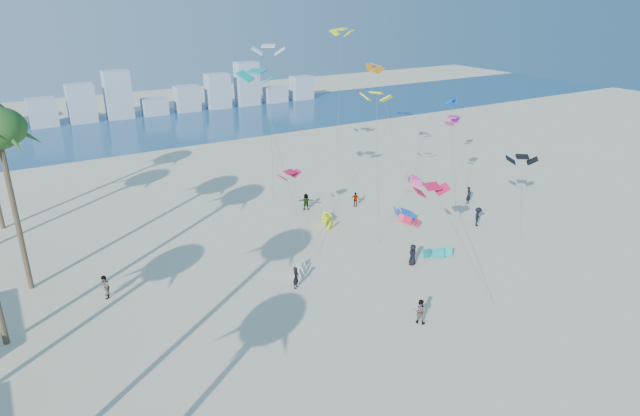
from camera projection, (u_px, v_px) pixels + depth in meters
ground at (418, 374)px, 31.99m from camera, size 220.00×220.00×0.00m
ocean at (126, 130)px, 89.27m from camera, size 220.00×220.00×0.00m
kitesurfer_near at (296, 278)px, 41.09m from camera, size 0.76×0.72×1.75m
kitesurfer_mid at (420, 311)px, 36.73m from camera, size 1.02×1.08×1.75m
kitesurfers_far at (360, 223)px, 50.78m from camera, size 37.77×16.30×1.86m
grounded_kites at (386, 217)px, 53.31m from camera, size 23.86×18.74×0.96m
flying_kites at (361, 88)px, 52.10m from camera, size 29.09×36.50×17.44m
distant_skyline at (103, 103)px, 95.52m from camera, size 85.00×3.00×8.40m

